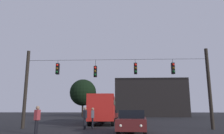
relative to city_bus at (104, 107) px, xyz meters
name	(u,v)px	position (x,y,z in m)	size (l,w,h in m)	color
ground_plane	(118,121)	(1.61, 4.18, -1.87)	(168.00, 168.00, 0.00)	black
overhead_signal_span	(115,82)	(1.59, -7.18, 1.93)	(15.74, 0.44, 6.65)	black
city_bus	(104,107)	(0.00, 0.00, 0.00)	(2.76, 11.05, 3.00)	#B21E19
car_near_right	(132,121)	(2.81, -10.40, -1.07)	(2.21, 4.46, 1.52)	#511919
car_far_left	(112,114)	(0.48, 8.93, -1.07)	(1.99, 4.40, 1.52)	#511919
pedestrian_crossing_left	(85,117)	(-0.88, -7.51, -0.88)	(0.31, 0.40, 1.74)	black
pedestrian_crossing_center	(93,117)	(-0.39, -6.60, -0.90)	(0.31, 0.40, 1.71)	black
pedestrian_crossing_right	(37,118)	(-3.36, -11.17, -0.85)	(0.32, 0.41, 1.78)	black
corner_building	(148,99)	(8.35, 25.97, 2.18)	(15.37, 13.43, 8.10)	black
tree_left_silhouette	(83,92)	(-6.65, 22.54, 3.43)	(5.93, 5.93, 8.27)	black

